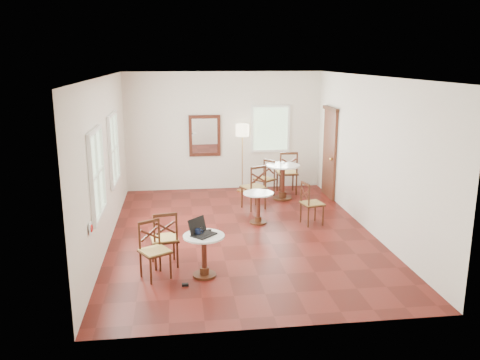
% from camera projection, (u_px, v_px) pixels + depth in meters
% --- Properties ---
extents(ground, '(7.00, 7.00, 0.00)m').
position_uv_depth(ground, '(242.00, 233.00, 9.65)').
color(ground, '#53130E').
rests_on(ground, ground).
extents(room_shell, '(5.02, 7.02, 3.01)m').
position_uv_depth(room_shell, '(237.00, 135.00, 9.45)').
color(room_shell, silver).
rests_on(room_shell, ground).
extents(cafe_table_near, '(0.64, 0.64, 0.68)m').
position_uv_depth(cafe_table_near, '(204.00, 251.00, 7.67)').
color(cafe_table_near, '#401F10').
rests_on(cafe_table_near, ground).
extents(cafe_table_mid, '(0.62, 0.62, 0.65)m').
position_uv_depth(cafe_table_mid, '(258.00, 204.00, 10.16)').
color(cafe_table_mid, '#401F10').
rests_on(cafe_table_mid, ground).
extents(cafe_table_back, '(0.80, 0.80, 0.85)m').
position_uv_depth(cafe_table_back, '(283.00, 178.00, 11.88)').
color(cafe_table_back, '#401F10').
rests_on(cafe_table_back, ground).
extents(chair_near_a, '(0.50, 0.50, 0.94)m').
position_uv_depth(chair_near_a, '(165.00, 238.00, 8.06)').
color(chair_near_a, '#401F10').
rests_on(chair_near_a, ground).
extents(chair_near_b, '(0.56, 0.56, 0.89)m').
position_uv_depth(chair_near_b, '(154.00, 250.00, 7.63)').
color(chair_near_b, '#401F10').
rests_on(chair_near_b, ground).
extents(chair_mid_a, '(0.62, 0.62, 1.01)m').
position_uv_depth(chair_mid_a, '(254.00, 187.00, 11.12)').
color(chair_mid_a, '#401F10').
rests_on(chair_mid_a, ground).
extents(chair_mid_b, '(0.49, 0.49, 0.89)m').
position_uv_depth(chair_mid_b, '(311.00, 203.00, 10.10)').
color(chair_mid_b, '#401F10').
rests_on(chair_mid_b, ground).
extents(chair_back_a, '(0.51, 0.51, 1.09)m').
position_uv_depth(chair_back_a, '(287.00, 172.00, 12.39)').
color(chair_back_a, '#401F10').
rests_on(chair_back_a, ground).
extents(chair_back_b, '(0.58, 0.58, 0.89)m').
position_uv_depth(chair_back_b, '(265.00, 179.00, 12.15)').
color(chair_back_b, '#401F10').
rests_on(chair_back_b, ground).
extents(floor_lamp, '(0.33, 0.33, 1.72)m').
position_uv_depth(floor_lamp, '(242.00, 135.00, 12.39)').
color(floor_lamp, '#BF8C3F').
rests_on(floor_lamp, ground).
extents(laptop, '(0.46, 0.46, 0.25)m').
position_uv_depth(laptop, '(201.00, 231.00, 7.61)').
color(laptop, black).
rests_on(laptop, cafe_table_near).
extents(mouse, '(0.09, 0.06, 0.03)m').
position_uv_depth(mouse, '(209.00, 230.00, 7.79)').
color(mouse, black).
rests_on(mouse, cafe_table_near).
extents(navy_mug, '(0.13, 0.08, 0.10)m').
position_uv_depth(navy_mug, '(198.00, 232.00, 7.60)').
color(navy_mug, '#0F1835').
rests_on(navy_mug, cafe_table_near).
extents(water_glass, '(0.06, 0.06, 0.11)m').
position_uv_depth(water_glass, '(202.00, 230.00, 7.66)').
color(water_glass, white).
rests_on(water_glass, cafe_table_near).
extents(power_adapter, '(0.10, 0.06, 0.04)m').
position_uv_depth(power_adapter, '(185.00, 285.00, 7.42)').
color(power_adapter, black).
rests_on(power_adapter, ground).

